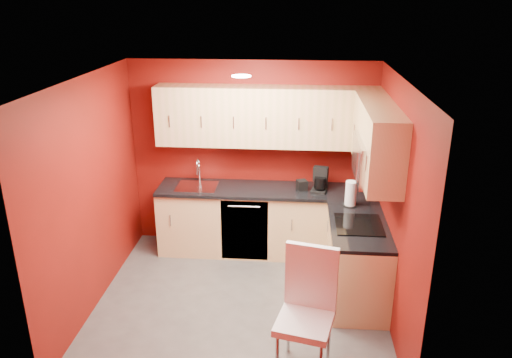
# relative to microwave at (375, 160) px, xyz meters

# --- Properties ---
(floor) EXTENTS (3.20, 3.20, 0.00)m
(floor) POSITION_rel_microwave_xyz_m (-1.39, -0.20, -1.66)
(floor) COLOR #524F4C
(floor) RESTS_ON ground
(ceiling) EXTENTS (3.20, 3.20, 0.00)m
(ceiling) POSITION_rel_microwave_xyz_m (-1.39, -0.20, 0.84)
(ceiling) COLOR white
(ceiling) RESTS_ON wall_back
(wall_back) EXTENTS (3.20, 0.00, 3.20)m
(wall_back) POSITION_rel_microwave_xyz_m (-1.39, 1.30, -0.41)
(wall_back) COLOR maroon
(wall_back) RESTS_ON floor
(wall_front) EXTENTS (3.20, 0.00, 3.20)m
(wall_front) POSITION_rel_microwave_xyz_m (-1.39, -1.70, -0.41)
(wall_front) COLOR maroon
(wall_front) RESTS_ON floor
(wall_left) EXTENTS (0.00, 3.00, 3.00)m
(wall_left) POSITION_rel_microwave_xyz_m (-2.99, -0.20, -0.41)
(wall_left) COLOR maroon
(wall_left) RESTS_ON floor
(wall_right) EXTENTS (0.00, 3.00, 3.00)m
(wall_right) POSITION_rel_microwave_xyz_m (0.21, -0.20, -0.41)
(wall_right) COLOR maroon
(wall_right) RESTS_ON floor
(base_cabinets_back) EXTENTS (2.80, 0.60, 0.87)m
(base_cabinets_back) POSITION_rel_microwave_xyz_m (-1.19, 1.00, -1.22)
(base_cabinets_back) COLOR #DDB77E
(base_cabinets_back) RESTS_ON floor
(base_cabinets_right) EXTENTS (0.60, 1.30, 0.87)m
(base_cabinets_right) POSITION_rel_microwave_xyz_m (-0.09, 0.05, -1.22)
(base_cabinets_right) COLOR #DDB77E
(base_cabinets_right) RESTS_ON floor
(countertop_back) EXTENTS (2.80, 0.63, 0.04)m
(countertop_back) POSITION_rel_microwave_xyz_m (-1.19, 0.99, -0.77)
(countertop_back) COLOR black
(countertop_back) RESTS_ON base_cabinets_back
(countertop_right) EXTENTS (0.63, 1.27, 0.04)m
(countertop_right) POSITION_rel_microwave_xyz_m (-0.11, 0.04, -0.77)
(countertop_right) COLOR black
(countertop_right) RESTS_ON base_cabinets_right
(upper_cabinets_back) EXTENTS (2.80, 0.35, 0.75)m
(upper_cabinets_back) POSITION_rel_microwave_xyz_m (-1.19, 1.13, 0.17)
(upper_cabinets_back) COLOR tan
(upper_cabinets_back) RESTS_ON wall_back
(upper_cabinets_right) EXTENTS (0.35, 1.55, 0.75)m
(upper_cabinets_right) POSITION_rel_microwave_xyz_m (0.03, 0.24, 0.23)
(upper_cabinets_right) COLOR tan
(upper_cabinets_right) RESTS_ON wall_right
(microwave) EXTENTS (0.42, 0.76, 0.42)m
(microwave) POSITION_rel_microwave_xyz_m (0.00, 0.00, 0.00)
(microwave) COLOR silver
(microwave) RESTS_ON upper_cabinets_right
(cooktop) EXTENTS (0.50, 0.55, 0.01)m
(cooktop) POSITION_rel_microwave_xyz_m (-0.11, 0.00, -0.74)
(cooktop) COLOR black
(cooktop) RESTS_ON countertop_right
(sink) EXTENTS (0.52, 0.42, 0.35)m
(sink) POSITION_rel_microwave_xyz_m (-2.09, 1.00, -0.72)
(sink) COLOR silver
(sink) RESTS_ON countertop_back
(dishwasher_front) EXTENTS (0.60, 0.02, 0.82)m
(dishwasher_front) POSITION_rel_microwave_xyz_m (-1.44, 0.71, -1.22)
(dishwasher_front) COLOR black
(dishwasher_front) RESTS_ON base_cabinets_back
(downlight) EXTENTS (0.20, 0.20, 0.01)m
(downlight) POSITION_rel_microwave_xyz_m (-1.39, 0.10, 0.82)
(downlight) COLOR white
(downlight) RESTS_ON ceiling
(coffee_maker) EXTENTS (0.23, 0.28, 0.31)m
(coffee_maker) POSITION_rel_microwave_xyz_m (-0.51, 0.96, -0.60)
(coffee_maker) COLOR black
(coffee_maker) RESTS_ON countertop_back
(napkin_holder) EXTENTS (0.16, 0.16, 0.13)m
(napkin_holder) POSITION_rel_microwave_xyz_m (-0.73, 0.98, -0.68)
(napkin_holder) COLOR black
(napkin_holder) RESTS_ON countertop_back
(paper_towel) EXTENTS (0.19, 0.19, 0.30)m
(paper_towel) POSITION_rel_microwave_xyz_m (-0.16, 0.53, -0.60)
(paper_towel) COLOR silver
(paper_towel) RESTS_ON countertop_right
(dining_chair) EXTENTS (0.58, 0.60, 1.19)m
(dining_chair) POSITION_rel_microwave_xyz_m (-0.69, -1.24, -1.07)
(dining_chair) COLOR silver
(dining_chair) RESTS_ON floor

